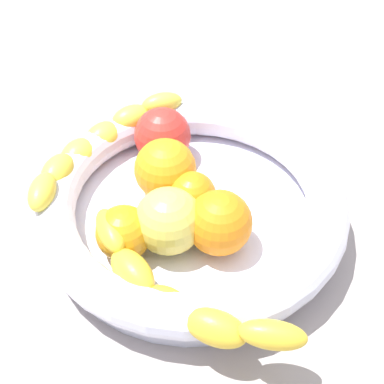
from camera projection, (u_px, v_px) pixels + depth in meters
kitchen_counter at (192, 234)px, 56.77cm from camera, size 120.00×120.00×3.00cm
fruit_bowl at (192, 205)px, 53.52cm from camera, size 31.99×31.99×6.05cm
banana_draped_left at (174, 296)px, 43.40cm from camera, size 19.38×14.63×5.04cm
banana_draped_right at (97, 145)px, 57.34cm from camera, size 14.96×20.26×4.99cm
orange_front at (124, 233)px, 48.61cm from camera, size 5.43×5.43×5.43cm
orange_mid_left at (196, 193)px, 52.74cm from camera, size 5.04×5.04×5.04cm
orange_mid_right at (165, 169)px, 54.16cm from camera, size 6.66×6.66×6.66cm
orange_rear at (219, 223)px, 48.86cm from camera, size 6.42×6.42×6.42cm
tomato_red at (162, 136)px, 58.38cm from camera, size 6.54×6.54×6.54cm
apple_yellow at (169, 221)px, 48.87cm from camera, size 6.66×6.66×6.66cm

